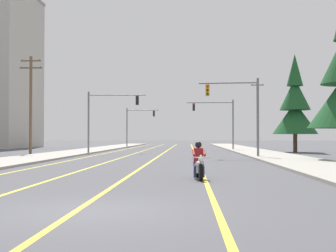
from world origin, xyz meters
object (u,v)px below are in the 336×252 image
object	(u,v)px
motorcycle_with_rider	(199,164)
utility_pole_right_far	(257,114)
conifer_tree_right_verge_far	(295,107)
traffic_signal_near_right	(241,105)
traffic_signal_near_left	(106,112)
traffic_signal_mid_left	(136,121)
traffic_signal_mid_right	(219,116)
utility_pole_left_near	(31,102)

from	to	relation	value
motorcycle_with_rider	utility_pole_right_far	xyz separation A→B (m)	(9.56, 50.56, 4.34)
motorcycle_with_rider	conifer_tree_right_verge_far	xyz separation A→B (m)	(10.85, 32.23, 4.18)
motorcycle_with_rider	utility_pole_right_far	distance (m)	51.64
utility_pole_right_far	traffic_signal_near_right	bearing A→B (deg)	-100.48
motorcycle_with_rider	traffic_signal_near_left	bearing A→B (deg)	106.62
motorcycle_with_rider	conifer_tree_right_verge_far	distance (m)	34.27
traffic_signal_near_left	traffic_signal_mid_left	world-z (taller)	same
motorcycle_with_rider	traffic_signal_mid_right	size ratio (longest dim) A/B	0.35
utility_pole_right_far	traffic_signal_mid_left	bearing A→B (deg)	161.26
traffic_signal_near_right	traffic_signal_mid_left	distance (m)	39.88
traffic_signal_mid_right	utility_pole_left_near	world-z (taller)	utility_pole_left_near
traffic_signal_near_right	utility_pole_left_near	size ratio (longest dim) A/B	0.69
traffic_signal_near_left	utility_pole_right_far	size ratio (longest dim) A/B	0.65
traffic_signal_mid_left	conifer_tree_right_verge_far	size ratio (longest dim) A/B	0.60
traffic_signal_mid_right	utility_pole_left_near	xyz separation A→B (m)	(-18.20, -15.94, 0.68)
motorcycle_with_rider	traffic_signal_mid_left	xyz separation A→B (m)	(-8.62, 56.73, 3.53)
traffic_signal_near_left	conifer_tree_right_verge_far	xyz separation A→B (m)	(19.58, 2.98, 0.61)
traffic_signal_mid_right	conifer_tree_right_verge_far	size ratio (longest dim) A/B	0.60
traffic_signal_near_right	utility_pole_right_far	size ratio (longest dim) A/B	0.65
traffic_signal_mid_right	conifer_tree_right_verge_far	distance (m)	11.02
traffic_signal_mid_left	traffic_signal_mid_right	bearing A→B (deg)	-53.66
utility_pole_right_far	traffic_signal_near_left	bearing A→B (deg)	-130.64
traffic_signal_mid_right	traffic_signal_near_left	bearing A→B (deg)	-137.60
traffic_signal_mid_right	traffic_signal_mid_left	world-z (taller)	same
traffic_signal_mid_right	traffic_signal_mid_left	distance (m)	20.32
utility_pole_right_far	traffic_signal_mid_right	bearing A→B (deg)	-121.00
traffic_signal_near_right	traffic_signal_mid_right	world-z (taller)	same
traffic_signal_mid_left	traffic_signal_near_right	bearing A→B (deg)	-72.04
motorcycle_with_rider	traffic_signal_mid_right	xyz separation A→B (m)	(3.43, 40.36, 3.56)
traffic_signal_mid_left	utility_pole_left_near	size ratio (longest dim) A/B	0.69
traffic_signal_near_right	traffic_signal_mid_left	size ratio (longest dim) A/B	1.00
traffic_signal_mid_right	conifer_tree_right_verge_far	xyz separation A→B (m)	(7.42, -8.12, 0.61)
traffic_signal_mid_left	conifer_tree_right_verge_far	distance (m)	31.29
utility_pole_left_near	motorcycle_with_rider	bearing A→B (deg)	-58.82
utility_pole_left_near	traffic_signal_near_left	bearing A→B (deg)	38.69
traffic_signal_near_right	utility_pole_right_far	xyz separation A→B (m)	(5.88, 31.77, 0.84)
motorcycle_with_rider	utility_pole_right_far	size ratio (longest dim) A/B	0.23
traffic_signal_near_right	utility_pole_right_far	bearing A→B (deg)	79.52
utility_pole_right_far	conifer_tree_right_verge_far	distance (m)	18.37
motorcycle_with_rider	traffic_signal_mid_left	bearing A→B (deg)	98.64
traffic_signal_near_right	traffic_signal_mid_right	size ratio (longest dim) A/B	1.00
traffic_signal_near_right	traffic_signal_mid_left	bearing A→B (deg)	107.96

